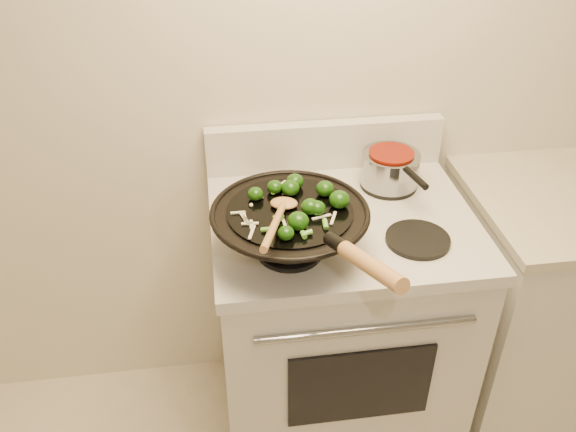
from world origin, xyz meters
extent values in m
plane|color=silver|center=(0.00, 1.50, 1.30)|extent=(3.50, 0.00, 3.50)
cube|color=silver|center=(-0.14, 1.17, 0.44)|extent=(0.76, 0.64, 0.88)
cube|color=silver|center=(-0.14, 1.17, 0.90)|extent=(0.78, 0.66, 0.04)
cube|color=silver|center=(-0.14, 1.47, 1.00)|extent=(0.78, 0.05, 0.16)
cylinder|color=gray|center=(-0.14, 0.84, 0.78)|extent=(0.60, 0.02, 0.02)
cube|color=black|center=(-0.14, 0.84, 0.55)|extent=(0.42, 0.01, 0.28)
cylinder|color=black|center=(-0.32, 1.02, 0.93)|extent=(0.18, 0.18, 0.01)
cylinder|color=black|center=(0.04, 1.02, 0.93)|extent=(0.18, 0.18, 0.01)
cylinder|color=black|center=(-0.32, 1.32, 0.93)|extent=(0.18, 0.18, 0.01)
cylinder|color=black|center=(0.04, 1.32, 0.93)|extent=(0.18, 0.18, 0.01)
cube|color=silver|center=(0.70, 1.20, 0.44)|extent=(0.78, 0.60, 0.88)
torus|color=black|center=(-0.32, 1.02, 1.05)|extent=(0.42, 0.42, 0.02)
cylinder|color=black|center=(-0.32, 1.02, 1.06)|extent=(0.33, 0.33, 0.01)
cylinder|color=black|center=(-0.24, 0.80, 1.11)|extent=(0.05, 0.08, 0.05)
cylinder|color=#A77441|center=(-0.20, 0.66, 1.15)|extent=(0.10, 0.22, 0.09)
ellipsoid|color=#143B09|center=(-0.21, 1.08, 1.08)|extent=(0.05, 0.05, 0.04)
cylinder|color=#527D2D|center=(-0.20, 1.08, 1.07)|extent=(0.02, 0.02, 0.01)
ellipsoid|color=#143B09|center=(-0.19, 1.02, 1.08)|extent=(0.05, 0.05, 0.05)
ellipsoid|color=#143B09|center=(-0.34, 0.90, 1.08)|extent=(0.04, 0.04, 0.04)
ellipsoid|color=#143B09|center=(-0.40, 1.08, 1.08)|extent=(0.04, 0.04, 0.04)
cylinder|color=#527D2D|center=(-0.39, 1.08, 1.07)|extent=(0.02, 0.01, 0.02)
ellipsoid|color=#143B09|center=(-0.31, 0.94, 1.08)|extent=(0.05, 0.05, 0.05)
ellipsoid|color=#143B09|center=(-0.30, 1.10, 1.08)|extent=(0.05, 0.05, 0.04)
ellipsoid|color=#143B09|center=(-0.27, 1.00, 1.08)|extent=(0.05, 0.05, 0.04)
cylinder|color=#527D2D|center=(-0.25, 1.00, 1.07)|extent=(0.01, 0.02, 0.02)
ellipsoid|color=#143B09|center=(-0.34, 1.11, 1.08)|extent=(0.04, 0.04, 0.04)
ellipsoid|color=#143B09|center=(-0.29, 1.13, 1.08)|extent=(0.05, 0.05, 0.04)
ellipsoid|color=#143B09|center=(-0.25, 0.99, 1.08)|extent=(0.04, 0.04, 0.04)
cylinder|color=#527D2D|center=(-0.24, 0.99, 1.07)|extent=(0.02, 0.02, 0.02)
cube|color=white|center=(-0.44, 1.00, 1.06)|extent=(0.01, 0.05, 0.00)
cube|color=white|center=(-0.44, 0.99, 1.06)|extent=(0.02, 0.05, 0.00)
cube|color=white|center=(-0.42, 0.97, 1.06)|extent=(0.04, 0.01, 0.00)
cube|color=white|center=(-0.21, 0.96, 1.06)|extent=(0.03, 0.06, 0.00)
cube|color=white|center=(-0.45, 1.02, 1.06)|extent=(0.04, 0.01, 0.00)
cube|color=white|center=(-0.26, 1.02, 1.06)|extent=(0.03, 0.05, 0.00)
cube|color=white|center=(-0.42, 0.96, 1.06)|extent=(0.01, 0.04, 0.00)
cube|color=white|center=(-0.42, 0.93, 1.06)|extent=(0.02, 0.06, 0.00)
cube|color=white|center=(-0.32, 1.15, 1.06)|extent=(0.04, 0.04, 0.00)
cube|color=white|center=(-0.24, 0.97, 1.06)|extent=(0.05, 0.02, 0.00)
cube|color=white|center=(-0.34, 0.95, 1.06)|extent=(0.01, 0.06, 0.00)
cylinder|color=#5FAA36|center=(-0.24, 0.93, 1.07)|extent=(0.03, 0.03, 0.01)
cylinder|color=#5FAA36|center=(-0.29, 0.90, 1.07)|extent=(0.03, 0.03, 0.02)
cylinder|color=#5FAA36|center=(-0.35, 0.98, 1.07)|extent=(0.03, 0.02, 0.02)
cylinder|color=#5FAA36|center=(-0.39, 0.93, 1.07)|extent=(0.02, 0.01, 0.01)
cylinder|color=#5FAA36|center=(-0.30, 0.90, 1.07)|extent=(0.02, 0.03, 0.02)
cylinder|color=#5FAA36|center=(-0.35, 0.98, 1.07)|extent=(0.01, 0.03, 0.02)
cylinder|color=#5FAA36|center=(-0.35, 1.10, 1.07)|extent=(0.02, 0.03, 0.02)
cylinder|color=#5FAA36|center=(-0.33, 1.12, 1.07)|extent=(0.03, 0.03, 0.01)
sphere|color=beige|center=(-0.27, 1.02, 1.06)|extent=(0.01, 0.01, 0.01)
sphere|color=beige|center=(-0.41, 1.05, 1.06)|extent=(0.01, 0.01, 0.01)
sphere|color=beige|center=(-0.31, 1.05, 1.06)|extent=(0.01, 0.01, 0.01)
sphere|color=beige|center=(-0.25, 1.01, 1.06)|extent=(0.01, 0.01, 0.01)
sphere|color=beige|center=(-0.32, 0.99, 1.06)|extent=(0.01, 0.01, 0.01)
ellipsoid|color=#A77441|center=(-0.33, 1.04, 1.07)|extent=(0.08, 0.07, 0.02)
cylinder|color=#A77441|center=(-0.37, 0.89, 1.11)|extent=(0.10, 0.29, 0.09)
cylinder|color=gray|center=(0.04, 1.32, 0.98)|extent=(0.18, 0.18, 0.10)
cylinder|color=#6C1105|center=(0.04, 1.32, 1.04)|extent=(0.14, 0.14, 0.01)
cylinder|color=black|center=(0.08, 1.18, 1.03)|extent=(0.04, 0.11, 0.02)
camera|label=1|loc=(-0.50, -0.28, 1.94)|focal=38.00mm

